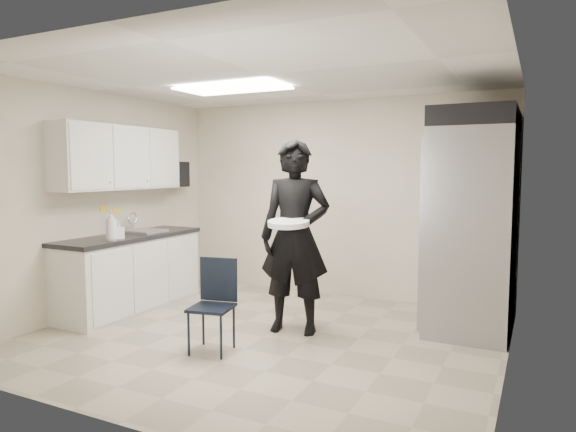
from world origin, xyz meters
The scene contains 21 objects.
floor centered at (0.00, 0.00, 0.00)m, with size 4.50×4.50×0.00m, color tan.
ceiling centered at (0.00, 0.00, 2.60)m, with size 4.50×4.50×0.00m, color silver.
back_wall centered at (0.00, 2.00, 1.30)m, with size 4.50×4.50×0.00m, color beige.
left_wall centered at (-2.25, 0.00, 1.30)m, with size 4.00×4.00×0.00m, color beige.
right_wall centered at (2.25, 0.00, 1.30)m, with size 4.00×4.00×0.00m, color beige.
ceiling_panel centered at (-0.60, 0.40, 2.57)m, with size 1.20×0.60×0.02m, color white.
lower_counter centered at (-1.95, 0.20, 0.43)m, with size 0.60×1.90×0.86m, color silver.
countertop centered at (-1.95, 0.20, 0.89)m, with size 0.64×1.95×0.05m, color black.
sink centered at (-1.93, 0.45, 0.87)m, with size 0.42×0.40×0.14m, color gray.
faucet centered at (-2.13, 0.45, 1.02)m, with size 0.02×0.02×0.24m, color silver.
upper_cabinets centered at (-2.08, 0.20, 1.83)m, with size 0.35×1.80×0.75m, color silver.
towel_dispenser centered at (-2.14, 1.35, 1.62)m, with size 0.22×0.30×0.35m, color black.
notice_sticker_left centered at (-2.24, 0.10, 1.22)m, with size 0.00×0.12×0.07m, color yellow.
notice_sticker_right centered at (-2.24, 0.30, 1.18)m, with size 0.00×0.12×0.07m, color yellow.
commercial_fridge centered at (1.83, 1.27, 1.05)m, with size 0.80×1.35×2.10m, color gray.
fridge_compressor centered at (1.83, 1.27, 2.20)m, with size 0.80×1.35×0.20m, color black.
folding_chair centered at (-0.23, -0.59, 0.42)m, with size 0.37×0.37×0.83m, color black.
man_tuxedo centered at (0.20, 0.30, 1.00)m, with size 0.73×0.49×1.99m, color black.
bucket_lid centered at (0.25, 0.06, 1.16)m, with size 0.41×0.41×0.05m, color silver.
soap_bottle_a centered at (-1.73, -0.30, 1.08)m, with size 0.13×0.13×0.33m, color white.
soap_bottle_b centered at (-1.77, -0.16, 1.01)m, with size 0.09×0.09×0.21m, color silver.
Camera 1 is at (2.46, -4.43, 1.69)m, focal length 32.00 mm.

